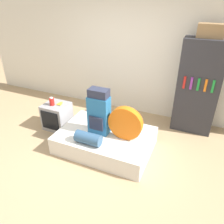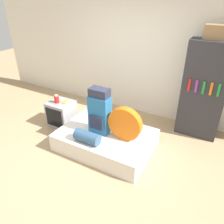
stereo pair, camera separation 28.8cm
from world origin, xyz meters
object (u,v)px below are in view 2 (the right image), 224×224
Objects in this scene: backpack at (100,112)px; canister at (57,99)px; bookshelf at (204,91)px; cardboard_box at (218,32)px; tent_bag at (125,124)px; television at (62,114)px; sleeping_roll at (87,137)px.

canister is at bearing 170.27° from backpack.
cardboard_box reaches higher than bookshelf.
television is (-1.57, 0.23, -0.35)m from tent_bag.
tent_bag is at bearing 38.02° from sleeping_roll.
sleeping_roll is (-0.02, -0.38, -0.29)m from backpack.
television reaches higher than sleeping_roll.
bookshelf is (1.47, 1.68, 0.48)m from sleeping_roll.
canister is at bearing -156.89° from bookshelf.
bookshelf is 1.02m from cardboard_box.
cardboard_box reaches higher than television.
tent_bag is 1.35× the size of cardboard_box.
tent_bag is 2.11m from cardboard_box.
canister is 2.83m from bookshelf.
canister is 0.09× the size of bookshelf.
tent_bag is 1.63m from canister.
backpack is at bearing -137.74° from cardboard_box.
television is at bearing 167.87° from backpack.
cardboard_box is (2.61, 1.14, 1.32)m from canister.
canister reaches higher than sleeping_roll.
tent_bag is at bearing -6.56° from canister.
tent_bag is at bearing -8.17° from television.
bookshelf reaches higher than tent_bag.
backpack reaches higher than television.
television is at bearing -157.28° from bookshelf.
tent_bag is 0.32× the size of bookshelf.
television is 3.21× the size of canister.
canister is (-1.13, 0.57, 0.19)m from sleeping_roll.
sleeping_roll is at bearing -92.43° from backpack.
backpack is 1.53× the size of television.
cardboard_box reaches higher than tent_bag.
bookshelf is (2.59, 1.11, 0.30)m from canister.
television is 2.83m from bookshelf.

